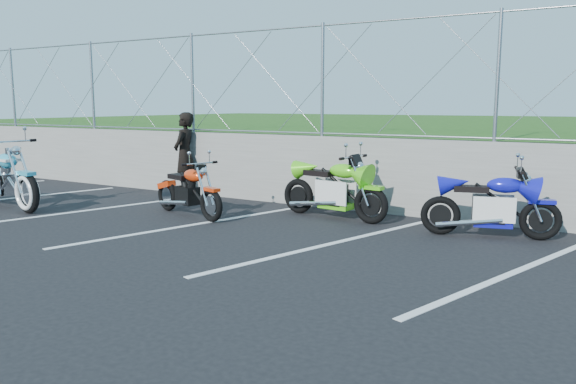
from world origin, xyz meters
The scene contains 10 objects.
ground centered at (0.00, 0.00, 0.00)m, with size 90.00×90.00×0.00m, color black.
retaining_wall centered at (0.00, 3.50, 0.65)m, with size 30.00×0.22×1.30m, color slate.
grass_field centered at (0.00, 13.50, 0.65)m, with size 30.00×20.00×1.30m, color #1E4612.
chain_link_fence centered at (0.00, 3.50, 2.30)m, with size 28.00×0.03×2.00m.
parking_lines centered at (1.20, 1.00, 0.00)m, with size 18.29×4.31×0.01m.
cruiser_turquoise centered at (-3.91, 0.44, 0.50)m, with size 2.50×0.79×1.25m.
naked_orange centered at (-0.49, 1.53, 0.40)m, with size 1.83×0.73×0.94m.
sportbike_green centered at (1.70, 2.60, 0.45)m, with size 2.03×0.72×1.05m.
sportbike_blue centered at (4.20, 2.51, 0.43)m, with size 1.87×0.72×0.99m.
person_standing centered at (-2.00, 3.20, 0.86)m, with size 0.62×0.41×1.71m, color black.
Camera 1 is at (5.64, -5.66, 1.88)m, focal length 35.00 mm.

